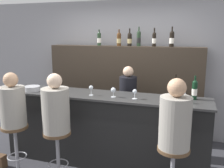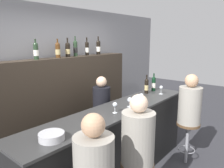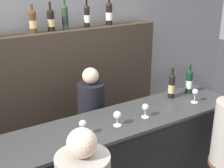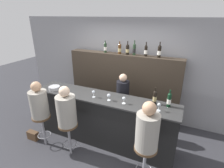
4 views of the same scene
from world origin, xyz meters
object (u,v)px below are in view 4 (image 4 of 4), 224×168
Objects in this scene: guest_seated_middle at (66,109)px; bartender at (122,106)px; wine_glass_1 at (109,96)px; guest_seated_left at (39,102)px; wine_glass_3 at (159,105)px; bar_stool_middle at (69,131)px; wine_bottle_backbar_0 at (105,47)px; wine_bottle_backbar_2 at (127,49)px; metal_bowl at (54,88)px; handbag at (33,135)px; bar_stool_left at (42,122)px; wine_bottle_backbar_1 at (120,49)px; wine_bottle_counter_1 at (169,100)px; wine_bottle_backbar_5 at (159,51)px; guest_seated_right at (147,129)px; wine_bottle_counter_0 at (155,97)px; wine_glass_2 at (124,99)px; wine_bottle_backbar_4 at (146,51)px; wine_glass_0 at (94,92)px; wine_bottle_backbar_3 at (134,49)px; bar_stool_right at (145,155)px.

guest_seated_middle is 1.37m from bartender.
guest_seated_left is at bearing -157.28° from wine_glass_1.
bar_stool_middle is (-1.57, -0.54, -0.65)m from wine_glass_3.
wine_bottle_backbar_0 is 0.60m from wine_bottle_backbar_2.
handbag is (-0.32, -0.52, -1.03)m from metal_bowl.
handbag is at bearing 180.00° from bar_stool_left.
wine_glass_1 is (0.29, -1.23, -0.68)m from wine_bottle_backbar_1.
wine_bottle_backbar_1 is at bearing 60.42° from guest_seated_left.
wine_bottle_counter_1 reaches higher than handbag.
wine_bottle_backbar_5 is 1.34× the size of handbag.
handbag is (-2.62, -0.54, -1.10)m from wine_glass_3.
wine_bottle_backbar_1 is 0.38× the size of guest_seated_right.
wine_bottle_counter_0 is 1.21m from wine_bottle_backbar_5.
metal_bowl is (-1.26, -1.25, -0.74)m from wine_bottle_backbar_2.
bar_stool_left is 2.25m from guest_seated_right.
handbag is (-1.58, -1.77, -1.77)m from wine_bottle_backbar_2.
wine_bottle_backbar_1 is at bearing 60.42° from bar_stool_left.
wine_glass_2 is at bearing 18.65° from bar_stool_left.
wine_bottle_backbar_2 is at bearing 0.00° from wine_bottle_backbar_1.
wine_bottle_backbar_2 is at bearing 130.15° from wine_glass_3.
guest_seated_left is (-1.66, -1.77, -0.85)m from wine_bottle_backbar_4.
wine_glass_2 is (-0.78, -0.23, -0.04)m from wine_bottle_counter_1.
wine_bottle_counter_0 is at bearing 17.08° from handbag.
guest_seated_middle is at bearing 0.00° from guest_seated_left.
wine_glass_0 reaches higher than bar_stool_middle.
metal_bowl is (-1.34, -0.02, -0.06)m from wine_glass_1.
bar_stool_left is (-1.38, -1.77, -1.34)m from wine_bottle_backbar_3.
wine_glass_1 is 0.96m from wine_glass_3.
bartender is at bearing 59.39° from guest_seated_middle.
bar_stool_left is at bearing -160.19° from wine_bottle_counter_0.
guest_seated_left is 0.83m from bar_stool_middle.
wine_glass_1 is 2.06m from handbag.
wine_bottle_backbar_2 reaches higher than bar_stool_left.
wine_bottle_counter_0 is 0.96× the size of wine_bottle_backbar_3.
wine_bottle_backbar_2 reaches higher than wine_glass_0.
wine_bottle_counter_1 is at bearing 11.66° from wine_glass_1.
wine_bottle_backbar_0 is 2.69m from handbag.
wine_bottle_counter_1 is 1.04× the size of wine_bottle_backbar_2.
wine_glass_1 is 0.20× the size of bar_stool_right.
wine_bottle_backbar_5 is 1.74m from wine_glass_0.
wine_glass_2 is (0.39, -1.23, -0.68)m from wine_bottle_backbar_2.
wine_glass_3 is at bearing -33.84° from bartender.
wine_bottle_counter_1 is 1.01× the size of wine_bottle_backbar_4.
wine_bottle_counter_0 is at bearing -64.99° from wine_bottle_backbar_4.
wine_bottle_backbar_4 is 1.39m from bartender.
wine_bottle_backbar_2 reaches higher than bar_stool_right.
wine_bottle_backbar_0 is at bearing 131.66° from bar_stool_right.
handbag is (-1.72, -1.14, -0.58)m from bartender.
wine_glass_2 is 0.83m from bartender.
wine_bottle_counter_1 reaches higher than bar_stool_right.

